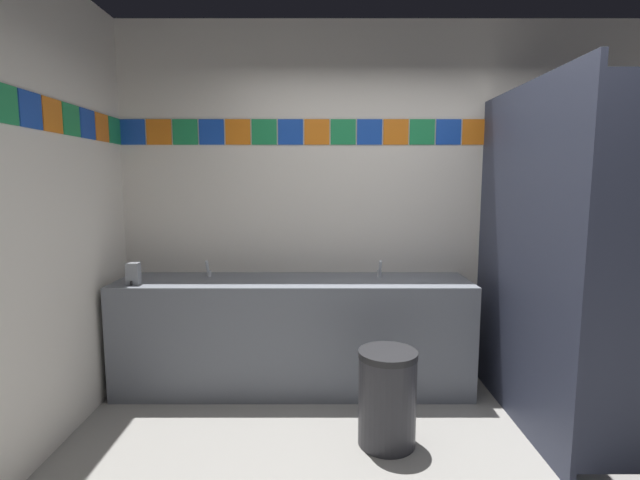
% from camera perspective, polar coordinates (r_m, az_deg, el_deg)
% --- Properties ---
extents(wall_back, '(4.38, 0.09, 2.85)m').
position_cam_1_polar(wall_back, '(3.85, 9.28, 4.53)').
color(wall_back, silver).
rests_on(wall_back, ground_plane).
extents(vanity_counter, '(2.67, 0.58, 0.86)m').
position_cam_1_polar(vanity_counter, '(3.66, -3.00, -11.34)').
color(vanity_counter, slate).
rests_on(vanity_counter, ground_plane).
extents(faucet_left, '(0.04, 0.10, 0.14)m').
position_cam_1_polar(faucet_left, '(3.73, -13.31, -3.66)').
color(faucet_left, silver).
rests_on(faucet_left, vanity_counter).
extents(faucet_right, '(0.04, 0.10, 0.14)m').
position_cam_1_polar(faucet_right, '(3.65, 7.58, -3.75)').
color(faucet_right, silver).
rests_on(faucet_right, vanity_counter).
extents(soap_dispenser, '(0.09, 0.09, 0.16)m').
position_cam_1_polar(soap_dispenser, '(3.63, -21.71, -3.86)').
color(soap_dispenser, gray).
rests_on(soap_dispenser, vanity_counter).
extents(stall_divider, '(0.92, 1.52, 2.22)m').
position_cam_1_polar(stall_divider, '(3.15, 28.29, -2.64)').
color(stall_divider, '#33384C').
rests_on(stall_divider, ground_plane).
extents(toilet, '(0.39, 0.49, 0.74)m').
position_cam_1_polar(toilet, '(4.04, 28.47, -12.42)').
color(toilet, white).
rests_on(toilet, ground_plane).
extents(trash_bin, '(0.36, 0.36, 0.59)m').
position_cam_1_polar(trash_bin, '(3.01, 8.50, -18.61)').
color(trash_bin, '#333338').
rests_on(trash_bin, ground_plane).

